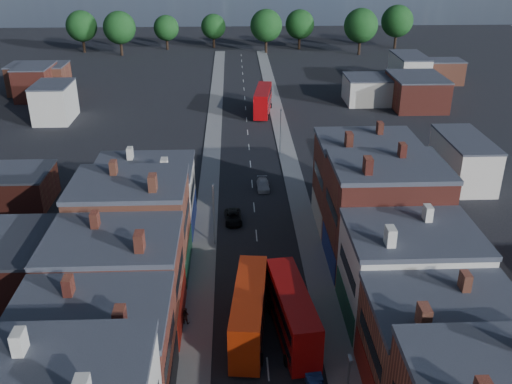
{
  "coord_description": "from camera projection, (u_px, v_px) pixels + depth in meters",
  "views": [
    {
      "loc": [
        -2.65,
        -30.85,
        35.33
      ],
      "look_at": [
        0.0,
        33.54,
        5.37
      ],
      "focal_mm": 40.0,
      "sensor_mm": 36.0,
      "label": 1
    }
  ],
  "objects": [
    {
      "name": "car_2",
      "position": [
        233.0,
        217.0,
        75.12
      ],
      "size": [
        2.45,
        4.84,
        1.31
      ],
      "primitive_type": "imported",
      "rotation": [
        0.0,
        0.0,
        0.06
      ],
      "color": "black",
      "rests_on": "ground"
    },
    {
      "name": "ped_1",
      "position": [
        185.0,
        316.0,
        55.54
      ],
      "size": [
        0.93,
        0.7,
        1.71
      ],
      "primitive_type": "imported",
      "rotation": [
        0.0,
        0.0,
        2.82
      ],
      "color": "#41221A",
      "rests_on": "pavement_west"
    },
    {
      "name": "bus_0",
      "position": [
        249.0,
        311.0,
        53.18
      ],
      "size": [
        3.99,
        12.26,
        5.2
      ],
      "rotation": [
        0.0,
        0.0,
        -0.11
      ],
      "color": "#AA2609",
      "rests_on": "ground"
    },
    {
      "name": "terrace_east",
      "position": [
        469.0,
        377.0,
        40.95
      ],
      "size": [
        12.0,
        80.0,
        11.94
      ],
      "primitive_type": "cube",
      "color": "maroon",
      "rests_on": "ground"
    },
    {
      "name": "pavement_west",
      "position": [
        210.0,
        179.0,
        87.98
      ],
      "size": [
        3.0,
        200.0,
        0.12
      ],
      "primitive_type": "cube",
      "color": "gray",
      "rests_on": "ground"
    },
    {
      "name": "car_3",
      "position": [
        263.0,
        185.0,
        84.61
      ],
      "size": [
        1.89,
        4.44,
        1.28
      ],
      "primitive_type": "imported",
      "rotation": [
        0.0,
        0.0,
        0.02
      ],
      "color": "#BABABA",
      "rests_on": "ground"
    },
    {
      "name": "bus_2",
      "position": [
        263.0,
        100.0,
        117.84
      ],
      "size": [
        4.4,
        12.6,
        5.33
      ],
      "rotation": [
        0.0,
        0.0,
        -0.13
      ],
      "color": "#A2070A",
      "rests_on": "ground"
    },
    {
      "name": "lamp_post_2",
      "position": [
        214.0,
        210.0,
        67.95
      ],
      "size": [
        0.25,
        0.7,
        8.12
      ],
      "color": "slate",
      "rests_on": "ground"
    },
    {
      "name": "pavement_east",
      "position": [
        293.0,
        178.0,
        88.46
      ],
      "size": [
        3.0,
        200.0,
        0.12
      ],
      "primitive_type": "cube",
      "color": "gray",
      "rests_on": "ground"
    },
    {
      "name": "car_1",
      "position": [
        310.0,
        366.0,
        49.64
      ],
      "size": [
        1.93,
        4.2,
        1.33
      ],
      "primitive_type": "imported",
      "rotation": [
        0.0,
        0.0,
        0.13
      ],
      "color": "navy",
      "rests_on": "ground"
    },
    {
      "name": "lamp_post_3",
      "position": [
        280.0,
        129.0,
        95.52
      ],
      "size": [
        0.25,
        0.7,
        8.12
      ],
      "color": "slate",
      "rests_on": "ground"
    },
    {
      "name": "bus_1",
      "position": [
        292.0,
        313.0,
        53.04
      ],
      "size": [
        4.2,
        12.15,
        5.14
      ],
      "rotation": [
        0.0,
        0.0,
        0.13
      ],
      "color": "#AF0B0A",
      "rests_on": "ground"
    }
  ]
}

